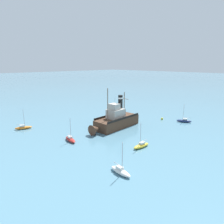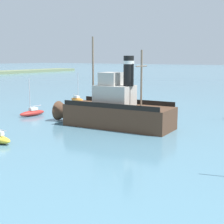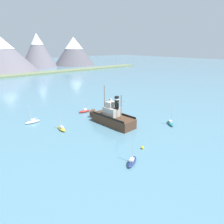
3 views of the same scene
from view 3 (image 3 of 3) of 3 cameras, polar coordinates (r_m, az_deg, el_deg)
The scene contains 10 objects.
ground_plane at distance 53.33m, azimuth 0.93°, elevation -3.13°, with size 600.00×600.00×0.00m, color teal.
shoreline_strip at distance 149.91m, azimuth -28.90°, elevation 8.88°, with size 240.00×12.00×1.20m, color #6B7A56.
old_tugboat at distance 52.00m, azimuth -0.11°, elevation -1.55°, with size 4.98×14.55×9.90m.
sailboat_teal at distance 54.23m, azimuth 16.36°, elevation -3.05°, with size 3.30×3.61×4.90m.
sailboat_orange at distance 73.49m, azimuth -0.28°, elevation 3.30°, with size 2.41×3.94×4.90m.
sailboat_navy at distance 35.96m, azimuth 5.74°, elevation -13.87°, with size 3.89×2.67×4.90m.
sailboat_white at distance 57.11m, azimuth -21.75°, elevation -2.55°, with size 3.86×1.33×4.90m.
sailboat_yellow at distance 50.25m, azimuth -14.21°, elevation -4.59°, with size 1.47×3.89×4.90m.
sailboat_red at distance 62.19m, azimuth -7.87°, elevation 0.29°, with size 3.92×1.66×4.90m.
mooring_buoy at distance 40.81m, azimuth 8.71°, elevation -10.00°, with size 0.60×0.60×0.60m, color yellow.
Camera 3 is at (-33.77, -36.35, 19.56)m, focal length 32.00 mm.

